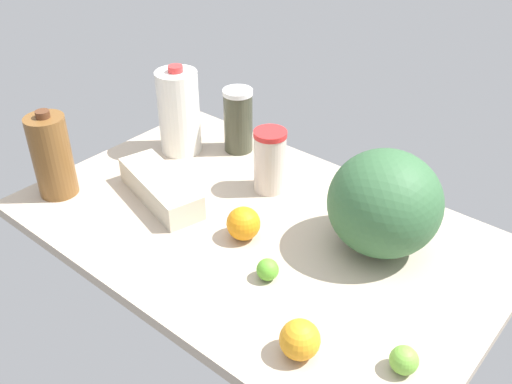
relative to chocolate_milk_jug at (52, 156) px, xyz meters
The scene contains 11 objects.
countertop 57.26cm from the chocolate_milk_jug, 155.65° to the right, with size 120.00×76.00×3.00cm, color #B6A590.
chocolate_milk_jug is the anchor object (origin of this frame).
milk_jug 38.98cm from the chocolate_milk_jug, 102.13° to the right, with size 12.31×12.31×26.98cm.
tumbler_cup 57.47cm from the chocolate_milk_jug, 138.13° to the right, with size 8.91×8.91×17.68cm.
watermelon 86.22cm from the chocolate_milk_jug, 155.67° to the right, with size 26.20×26.20×24.86cm, color #36643B.
egg_carton 29.57cm from the chocolate_milk_jug, 146.48° to the right, with size 30.06×10.17×6.90cm, color beige.
shaker_bottle 54.02cm from the chocolate_milk_jug, 113.44° to the right, with size 8.90×8.90×19.62cm.
orange_far_back 84.01cm from the chocolate_milk_jug, behind, with size 7.90×7.90×7.90cm, color orange.
orange_loose 54.96cm from the chocolate_milk_jug, 161.48° to the right, with size 8.29×8.29×8.29cm, color orange.
lime_by_jug 101.10cm from the chocolate_milk_jug, behind, with size 5.45×5.45×5.45cm, color #6FB23C.
lime_beside_bowl 66.76cm from the chocolate_milk_jug, behind, with size 5.02×5.02×5.02cm, color #5CAD2F.
Camera 1 is at (-74.06, 87.89, 89.06)cm, focal length 40.00 mm.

